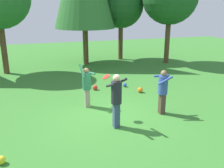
# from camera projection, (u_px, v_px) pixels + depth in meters

# --- Properties ---
(ground_plane) EXTENTS (40.00, 40.00, 0.00)m
(ground_plane) POSITION_uv_depth(u_px,v_px,m) (109.00, 117.00, 8.90)
(ground_plane) COLOR #387A2D
(person_thrower) EXTENTS (0.61, 0.60, 1.73)m
(person_thrower) POSITION_uv_depth(u_px,v_px,m) (87.00, 84.00, 9.53)
(person_thrower) COLOR gray
(person_thrower) RESTS_ON ground_plane
(person_catcher) EXTENTS (0.53, 0.64, 1.79)m
(person_catcher) POSITION_uv_depth(u_px,v_px,m) (116.00, 96.00, 7.82)
(person_catcher) COLOR #38476B
(person_catcher) RESTS_ON ground_plane
(person_bystander) EXTENTS (0.62, 0.56, 1.64)m
(person_bystander) POSITION_uv_depth(u_px,v_px,m) (163.00, 88.00, 8.89)
(person_bystander) COLOR #4C382D
(person_bystander) RESTS_ON ground_plane
(frisbee) EXTENTS (0.27, 0.28, 0.14)m
(frisbee) POSITION_uv_depth(u_px,v_px,m) (106.00, 77.00, 8.45)
(frisbee) COLOR red
(ball_yellow) EXTENTS (0.22, 0.22, 0.22)m
(ball_yellow) POSITION_uv_depth(u_px,v_px,m) (1.00, 160.00, 6.19)
(ball_yellow) COLOR yellow
(ball_yellow) RESTS_ON ground_plane
(ball_blue) EXTENTS (0.19, 0.19, 0.19)m
(ball_blue) POSITION_uv_depth(u_px,v_px,m) (125.00, 85.00, 12.18)
(ball_blue) COLOR blue
(ball_blue) RESTS_ON ground_plane
(ball_orange) EXTENTS (0.24, 0.24, 0.24)m
(ball_orange) POSITION_uv_depth(u_px,v_px,m) (140.00, 90.00, 11.36)
(ball_orange) COLOR orange
(ball_orange) RESTS_ON ground_plane
(ball_red) EXTENTS (0.24, 0.24, 0.24)m
(ball_red) POSITION_uv_depth(u_px,v_px,m) (95.00, 88.00, 11.71)
(ball_red) COLOR red
(ball_red) RESTS_ON ground_plane
(tree_right) EXTENTS (3.20, 3.20, 5.46)m
(tree_right) POSITION_uv_depth(u_px,v_px,m) (121.00, 5.00, 17.47)
(tree_right) COLOR brown
(tree_right) RESTS_ON ground_plane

